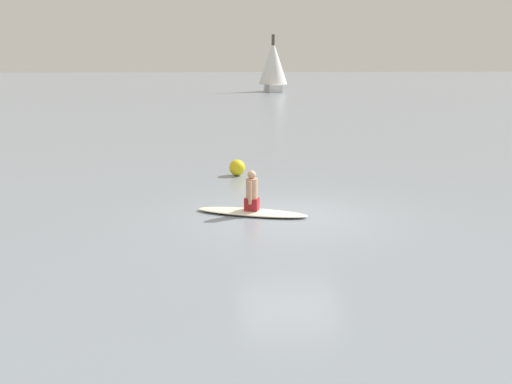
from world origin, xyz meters
The scene contains 5 objects.
ground_plane centered at (0.00, 0.00, 0.00)m, with size 400.00×400.00×0.00m, color gray.
surfboard centered at (0.93, -0.24, 0.05)m, with size 2.79×0.68×0.11m, color silver.
person_paddler centered at (0.93, -0.24, 0.55)m, with size 0.40×0.43×0.98m.
sailboat_far_right centered at (-6.43, -57.80, 3.30)m, with size 3.81×5.25×6.97m.
buoy_marker centered at (1.02, -5.06, 0.26)m, with size 0.53×0.53×0.53m, color yellow.
Camera 1 is at (1.99, 12.84, 3.63)m, focal length 39.02 mm.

